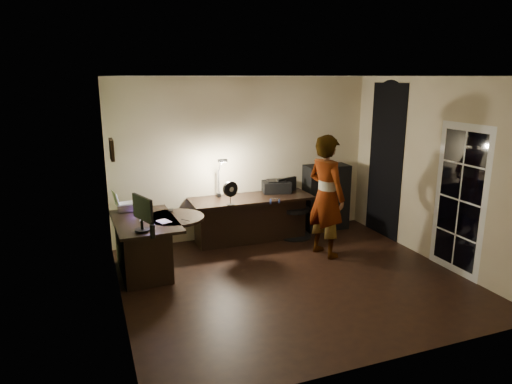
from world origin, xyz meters
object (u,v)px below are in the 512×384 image
object	(u,v)px
cabinet	(326,197)
monitor	(142,218)
office_chair	(295,209)
person	(326,196)
desk_right	(252,219)
desk_left	(146,246)

from	to	relation	value
cabinet	monitor	size ratio (longest dim) A/B	2.40
cabinet	office_chair	world-z (taller)	cabinet
cabinet	person	bearing A→B (deg)	-117.19
monitor	office_chair	world-z (taller)	monitor
cabinet	person	size ratio (longest dim) A/B	0.63
monitor	person	world-z (taller)	person
desk_right	monitor	world-z (taller)	monitor
desk_right	cabinet	size ratio (longest dim) A/B	1.73
monitor	office_chair	bearing A→B (deg)	2.25
monitor	office_chair	distance (m)	2.92
desk_right	monitor	size ratio (longest dim) A/B	4.14
desk_right	person	distance (m)	1.41
monitor	person	bearing A→B (deg)	-15.78
desk_left	monitor	world-z (taller)	monitor
cabinet	person	xyz separation A→B (m)	(-0.63, -1.12, 0.35)
desk_right	desk_left	bearing A→B (deg)	-159.18
desk_left	desk_right	size ratio (longest dim) A/B	0.66
desk_left	person	size ratio (longest dim) A/B	0.72
cabinet	monitor	bearing A→B (deg)	-156.73
cabinet	desk_right	bearing A→B (deg)	-171.97
desk_left	monitor	bearing A→B (deg)	-102.96
person	desk_right	bearing A→B (deg)	24.65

